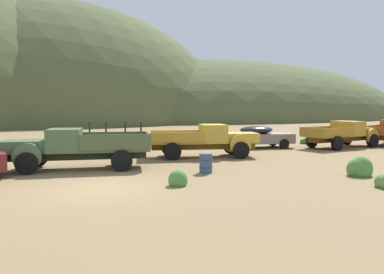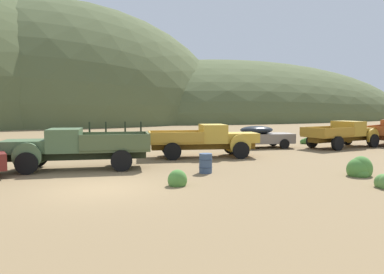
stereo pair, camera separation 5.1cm
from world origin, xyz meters
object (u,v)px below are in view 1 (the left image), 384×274
object	(u,v)px
truck_faded_yellow	(211,140)
truck_mustard	(347,133)
oil_drum_foreground	(206,163)
car_primer_gray	(262,136)
truck_weathered_green	(68,148)

from	to	relation	value
truck_faded_yellow	truck_mustard	distance (m)	11.39
oil_drum_foreground	car_primer_gray	bearing A→B (deg)	38.36
truck_weathered_green	truck_faded_yellow	bearing A→B (deg)	-159.29
truck_faded_yellow	oil_drum_foreground	size ratio (longest dim) A/B	7.61
truck_weathered_green	truck_mustard	world-z (taller)	truck_weathered_green
truck_mustard	oil_drum_foreground	xyz separation A→B (m)	(-14.33, -4.23, -0.57)
car_primer_gray	truck_mustard	bearing A→B (deg)	-7.82
truck_faded_yellow	car_primer_gray	world-z (taller)	truck_faded_yellow
truck_weathered_green	oil_drum_foreground	distance (m)	6.44
truck_mustard	oil_drum_foreground	distance (m)	14.95
car_primer_gray	oil_drum_foreground	xyz separation A→B (m)	(-8.63, -6.83, -0.39)
truck_weathered_green	truck_faded_yellow	world-z (taller)	truck_weathered_green
truck_mustard	truck_faded_yellow	bearing A→B (deg)	177.49
truck_weathered_green	car_primer_gray	distance (m)	14.10
car_primer_gray	truck_weathered_green	bearing A→B (deg)	-150.95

